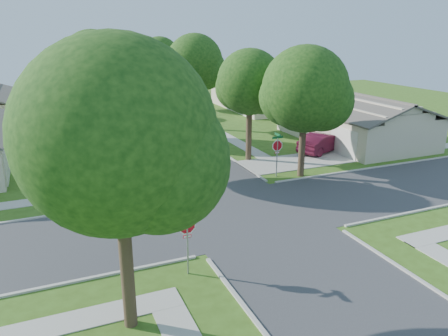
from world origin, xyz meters
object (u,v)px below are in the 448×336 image
at_px(car_curb_east, 154,106).
at_px(stop_sign_sw, 187,228).
at_px(tree_e_far, 160,59).
at_px(tree_e_near, 250,85).
at_px(house_ne_far, 260,96).
at_px(tree_w_far, 81,66).
at_px(car_curb_west, 94,103).
at_px(house_ne_near, 353,123).
at_px(stop_sign_ne, 277,147).
at_px(tree_w_near, 119,85).
at_px(tree_ne_corner, 306,93).
at_px(car_driveway, 322,142).
at_px(tree_e_mid, 195,65).
at_px(tree_w_mid, 95,65).
at_px(tree_sw_corner, 120,145).

bearing_deg(car_curb_east, stop_sign_sw, -105.46).
bearing_deg(tree_e_far, car_curb_east, -125.62).
distance_m(tree_e_near, house_ne_far, 23.30).
xyz_separation_m(tree_w_far, car_curb_west, (1.45, 3.83, -4.91)).
relative_size(house_ne_near, car_curb_east, 3.34).
xyz_separation_m(stop_sign_ne, tree_w_near, (-9.34, 4.31, 4.08)).
height_order(tree_ne_corner, car_curb_west, tree_ne_corner).
bearing_deg(tree_ne_corner, car_driveway, 43.07).
height_order(tree_e_mid, house_ne_near, tree_e_mid).
xyz_separation_m(tree_w_mid, car_driveway, (15.81, -12.31, -5.69)).
distance_m(stop_sign_ne, tree_e_far, 29.57).
xyz_separation_m(tree_sw_corner, house_ne_near, (23.43, 17.99, -4.75)).
bearing_deg(tree_sw_corner, tree_e_far, 73.44).
xyz_separation_m(tree_e_far, tree_ne_corner, (1.61, -29.80, -0.39)).
relative_size(stop_sign_ne, tree_e_near, 0.36).
height_order(tree_e_far, car_driveway, tree_e_far).
distance_m(tree_sw_corner, tree_ne_corner, 17.78).
relative_size(tree_e_far, car_curb_west, 2.14).
bearing_deg(tree_ne_corner, house_ne_near, 35.18).
xyz_separation_m(tree_e_far, tree_w_mid, (-9.39, -13.00, 0.51)).
relative_size(tree_e_far, tree_w_mid, 0.91).
distance_m(tree_w_near, house_ne_far, 29.10).
bearing_deg(house_ne_far, tree_ne_corner, -111.23).
distance_m(tree_sw_corner, car_curb_west, 45.39).
xyz_separation_m(tree_ne_corner, house_ne_near, (9.63, 6.79, -4.08)).
bearing_deg(car_curb_east, tree_e_mid, -85.08).
distance_m(tree_e_near, tree_w_near, 9.41).
distance_m(stop_sign_ne, tree_w_mid, 19.31).
bearing_deg(car_curb_west, car_curb_east, 137.94).
height_order(house_ne_far, car_curb_east, house_ne_far).
bearing_deg(stop_sign_sw, car_driveway, 40.18).
distance_m(tree_ne_corner, car_curb_east, 28.24).
height_order(stop_sign_sw, tree_w_far, tree_w_far).
xyz_separation_m(car_driveway, car_curb_east, (-7.97, 23.14, -0.10)).
xyz_separation_m(stop_sign_sw, tree_w_near, (0.06, 13.71, 4.08)).
relative_size(house_ne_far, car_curb_west, 3.33).
bearing_deg(house_ne_near, car_curb_east, 121.54).
bearing_deg(tree_w_near, tree_e_near, -0.00).
bearing_deg(tree_e_near, tree_e_mid, 89.97).
height_order(tree_w_mid, car_curb_west, tree_w_mid).
bearing_deg(tree_e_mid, tree_e_near, -90.03).
bearing_deg(tree_w_near, tree_w_far, 90.01).
bearing_deg(tree_e_mid, stop_sign_sw, -110.20).
bearing_deg(tree_e_mid, tree_w_near, -128.08).
bearing_deg(car_driveway, stop_sign_ne, 99.47).
bearing_deg(tree_sw_corner, stop_sign_sw, 39.97).
bearing_deg(tree_e_near, tree_w_near, 180.00).
distance_m(stop_sign_ne, tree_e_mid, 16.84).
distance_m(stop_sign_sw, house_ne_near, 25.98).
height_order(tree_e_far, tree_w_near, tree_w_near).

